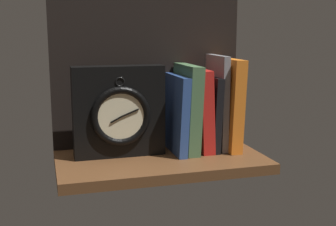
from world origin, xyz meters
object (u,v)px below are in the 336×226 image
(book_blue_modern, at_px, (176,114))
(book_green_romantic, at_px, (187,108))
(book_red_requiem, at_px, (199,110))
(book_black_skeptic, at_px, (209,113))
(framed_clock, at_px, (119,112))
(book_gray_chess, at_px, (217,102))
(book_orange_pandolfini, at_px, (226,103))

(book_blue_modern, distance_m, book_green_romantic, 0.03)
(book_red_requiem, relative_size, book_black_skeptic, 1.10)
(book_blue_modern, height_order, book_black_skeptic, book_blue_modern)
(book_red_requiem, bearing_deg, framed_clock, -177.88)
(book_green_romantic, relative_size, book_black_skeptic, 1.16)
(book_blue_modern, bearing_deg, book_red_requiem, 0.00)
(book_green_romantic, height_order, book_gray_chess, book_gray_chess)
(book_blue_modern, bearing_deg, book_gray_chess, 0.00)
(book_black_skeptic, xyz_separation_m, book_orange_pandolfini, (0.05, 0.00, 0.02))
(book_black_skeptic, relative_size, book_orange_pandolfini, 0.81)
(book_black_skeptic, distance_m, book_gray_chess, 0.03)
(book_orange_pandolfini, bearing_deg, book_green_romantic, 180.00)
(book_orange_pandolfini, bearing_deg, book_black_skeptic, 180.00)
(book_gray_chess, height_order, framed_clock, book_gray_chess)
(framed_clock, bearing_deg, book_black_skeptic, 1.87)
(framed_clock, bearing_deg, book_orange_pandolfini, 1.56)
(book_orange_pandolfini, bearing_deg, book_blue_modern, 180.00)
(book_blue_modern, bearing_deg, book_green_romantic, 0.00)
(book_orange_pandolfini, xyz_separation_m, framed_clock, (-0.29, -0.01, -0.01))
(book_red_requiem, height_order, book_black_skeptic, book_red_requiem)
(framed_clock, bearing_deg, book_blue_modern, 3.04)
(book_red_requiem, xyz_separation_m, book_gray_chess, (0.05, 0.00, 0.02))
(book_black_skeptic, height_order, framed_clock, framed_clock)
(book_black_skeptic, bearing_deg, book_blue_modern, 180.00)
(book_orange_pandolfini, bearing_deg, book_red_requiem, 180.00)
(book_green_romantic, bearing_deg, book_orange_pandolfini, 0.00)
(book_red_requiem, distance_m, book_gray_chess, 0.05)
(book_blue_modern, xyz_separation_m, framed_clock, (-0.15, -0.01, 0.01))
(book_green_romantic, bearing_deg, book_gray_chess, 0.00)
(book_gray_chess, height_order, book_orange_pandolfini, book_gray_chess)
(book_black_skeptic, xyz_separation_m, framed_clock, (-0.24, -0.01, 0.02))
(book_green_romantic, xyz_separation_m, book_orange_pandolfini, (0.11, 0.00, 0.01))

